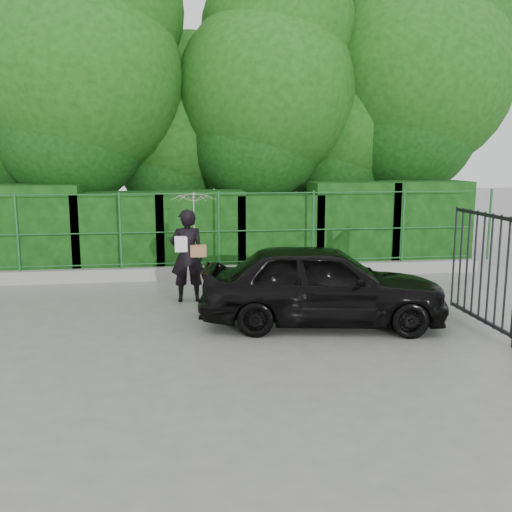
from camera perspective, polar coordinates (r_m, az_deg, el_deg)
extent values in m
plane|color=gray|center=(9.47, -4.16, -8.06)|extent=(80.00, 80.00, 0.00)
cube|color=#9E9E99|center=(13.78, -5.35, -1.67)|extent=(14.00, 0.25, 0.30)
cylinder|color=#1C5826|center=(14.08, -22.77, 2.17)|extent=(0.06, 0.06, 1.80)
cylinder|color=#1C5826|center=(13.67, -13.42, 2.46)|extent=(0.06, 0.06, 1.80)
cylinder|color=#1C5826|center=(13.63, -3.74, 2.70)|extent=(0.06, 0.06, 1.80)
cylinder|color=#1C5826|center=(13.98, 5.72, 2.85)|extent=(0.06, 0.06, 1.80)
cylinder|color=#1C5826|center=(14.68, 14.50, 2.93)|extent=(0.06, 0.06, 1.80)
cylinder|color=#1C5826|center=(15.69, 22.31, 2.94)|extent=(0.06, 0.06, 1.80)
cylinder|color=#1C5826|center=(13.73, -5.37, -0.65)|extent=(13.60, 0.03, 0.03)
cylinder|color=#1C5826|center=(13.61, -5.42, 2.45)|extent=(13.60, 0.03, 0.03)
cylinder|color=#1C5826|center=(13.53, -5.48, 6.24)|extent=(13.60, 0.03, 0.03)
cube|color=black|center=(15.01, -21.04, 2.41)|extent=(2.20, 1.20, 2.24)
cube|color=black|center=(14.69, -13.40, 2.26)|extent=(2.20, 1.20, 2.04)
cube|color=black|center=(14.62, -5.58, 2.49)|extent=(2.20, 1.20, 2.05)
cube|color=black|center=(14.84, 2.17, 2.44)|extent=(2.20, 1.20, 1.95)
cube|color=black|center=(15.29, 9.60, 3.10)|extent=(2.20, 1.20, 2.25)
cube|color=black|center=(15.99, 16.47, 3.15)|extent=(2.20, 1.20, 2.26)
cylinder|color=black|center=(17.73, -24.11, 5.74)|extent=(0.36, 0.36, 3.75)
cylinder|color=black|center=(16.39, -16.51, 7.23)|extent=(0.36, 0.36, 4.50)
sphere|color=#14470F|center=(16.50, -17.00, 16.63)|extent=(5.40, 5.40, 5.40)
cylinder|color=black|center=(17.54, -7.63, 5.67)|extent=(0.36, 0.36, 3.25)
sphere|color=#14470F|center=(17.50, -7.78, 12.05)|extent=(3.90, 3.90, 3.90)
cylinder|color=black|center=(16.70, 1.02, 7.26)|extent=(0.36, 0.36, 4.25)
sphere|color=#14470F|center=(16.77, 1.04, 15.99)|extent=(5.10, 5.10, 5.10)
cylinder|color=black|center=(17.95, 8.63, 6.14)|extent=(0.36, 0.36, 3.50)
sphere|color=#14470F|center=(17.93, 8.81, 12.85)|extent=(4.20, 4.20, 4.20)
cylinder|color=black|center=(18.21, 15.15, 7.93)|extent=(0.36, 0.36, 4.75)
sphere|color=#14470F|center=(18.34, 15.57, 16.86)|extent=(5.70, 5.70, 5.70)
cube|color=black|center=(10.68, 21.45, -5.81)|extent=(0.05, 2.00, 0.06)
cube|color=black|center=(10.35, 22.09, 3.83)|extent=(0.05, 2.00, 0.06)
cylinder|color=black|center=(9.89, 23.74, -1.83)|extent=(0.04, 0.04, 1.90)
cylinder|color=black|center=(10.10, 23.01, -1.55)|extent=(0.04, 0.04, 1.90)
cylinder|color=black|center=(10.31, 22.31, -1.28)|extent=(0.04, 0.04, 1.90)
cylinder|color=black|center=(10.52, 21.64, -1.02)|extent=(0.04, 0.04, 1.90)
cylinder|color=black|center=(10.73, 20.99, -0.77)|extent=(0.04, 0.04, 1.90)
cylinder|color=black|center=(10.95, 20.37, -0.52)|extent=(0.04, 0.04, 1.90)
cylinder|color=black|center=(11.17, 19.77, -0.29)|extent=(0.04, 0.04, 1.90)
cylinder|color=black|center=(11.39, 19.20, -0.07)|extent=(0.04, 0.04, 1.90)
imported|color=black|center=(11.57, -6.88, 0.04)|extent=(0.69, 0.46, 1.88)
imported|color=white|center=(11.50, -6.23, 4.34)|extent=(0.92, 0.93, 0.84)
cube|color=#9A6B3F|center=(11.48, -5.79, 0.53)|extent=(0.32, 0.15, 0.24)
cube|color=white|center=(11.41, -7.50, 1.19)|extent=(0.25, 0.02, 0.32)
imported|color=black|center=(10.02, 6.63, -2.80)|extent=(4.46, 2.36, 1.44)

